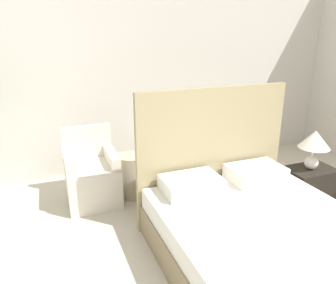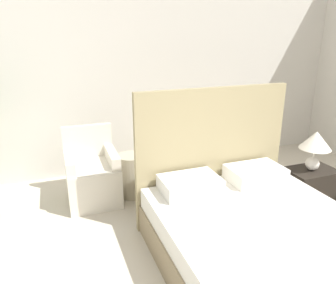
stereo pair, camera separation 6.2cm
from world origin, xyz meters
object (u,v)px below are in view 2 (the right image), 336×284
at_px(bed, 260,239).
at_px(table_lamp, 315,143).
at_px(armchair_near_window_right, 167,167).
at_px(armchair_near_window_left, 92,178).
at_px(side_table, 132,175).
at_px(nightstand, 310,188).

height_order(bed, table_lamp, bed).
bearing_deg(table_lamp, bed, -149.00).
relative_size(bed, armchair_near_window_right, 2.35).
bearing_deg(armchair_near_window_left, side_table, -3.85).
distance_m(armchair_near_window_right, nightstand, 1.69).
relative_size(table_lamp, side_table, 0.86).
xyz_separation_m(bed, table_lamp, (1.14, 0.68, 0.48)).
relative_size(bed, side_table, 3.86).
xyz_separation_m(bed, armchair_near_window_left, (-1.13, 1.69, -0.01)).
distance_m(bed, table_lamp, 1.41).
distance_m(armchair_near_window_right, side_table, 0.47).
bearing_deg(armchair_near_window_right, nightstand, -38.74).
bearing_deg(bed, armchair_near_window_right, 96.78).
xyz_separation_m(armchair_near_window_left, side_table, (0.47, -0.04, -0.02)).
height_order(table_lamp, side_table, table_lamp).
bearing_deg(bed, side_table, 111.95).
bearing_deg(bed, table_lamp, 31.00).
relative_size(armchair_near_window_left, side_table, 1.64).
relative_size(armchair_near_window_left, armchair_near_window_right, 1.00).
distance_m(bed, armchair_near_window_right, 1.70).
bearing_deg(armchair_near_window_left, bed, -55.30).
distance_m(nightstand, side_table, 2.06).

